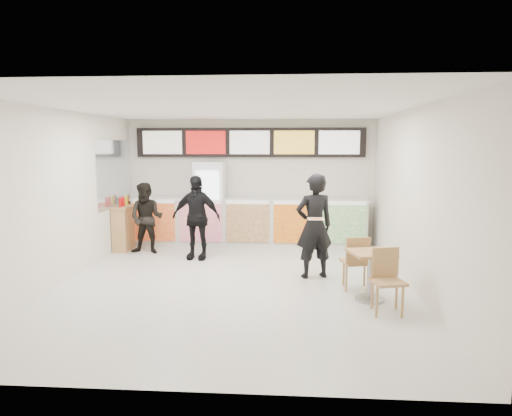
# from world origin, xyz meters

# --- Properties ---
(floor) EXTENTS (7.00, 7.00, 0.00)m
(floor) POSITION_xyz_m (0.00, 0.00, 0.00)
(floor) COLOR beige
(floor) RESTS_ON ground
(ceiling) EXTENTS (7.00, 7.00, 0.00)m
(ceiling) POSITION_xyz_m (0.00, 0.00, 3.00)
(ceiling) COLOR white
(ceiling) RESTS_ON wall_back
(wall_back) EXTENTS (6.00, 0.00, 6.00)m
(wall_back) POSITION_xyz_m (0.00, 3.50, 1.50)
(wall_back) COLOR silver
(wall_back) RESTS_ON floor
(wall_left) EXTENTS (0.00, 7.00, 7.00)m
(wall_left) POSITION_xyz_m (-3.00, 0.00, 1.50)
(wall_left) COLOR silver
(wall_left) RESTS_ON floor
(wall_right) EXTENTS (0.00, 7.00, 7.00)m
(wall_right) POSITION_xyz_m (3.00, 0.00, 1.50)
(wall_right) COLOR silver
(wall_right) RESTS_ON floor
(service_counter) EXTENTS (5.56, 0.77, 1.14)m
(service_counter) POSITION_xyz_m (0.00, 3.09, 0.57)
(service_counter) COLOR silver
(service_counter) RESTS_ON floor
(menu_board) EXTENTS (5.50, 0.14, 0.70)m
(menu_board) POSITION_xyz_m (0.00, 3.41, 2.45)
(menu_board) COLOR black
(menu_board) RESTS_ON wall_back
(drinks_fridge) EXTENTS (0.70, 0.67, 2.00)m
(drinks_fridge) POSITION_xyz_m (-0.93, 3.11, 1.00)
(drinks_fridge) COLOR white
(drinks_fridge) RESTS_ON floor
(mirror_panel) EXTENTS (0.01, 2.00, 1.50)m
(mirror_panel) POSITION_xyz_m (-2.99, 2.45, 1.75)
(mirror_panel) COLOR #B2B7BF
(mirror_panel) RESTS_ON wall_left
(customer_main) EXTENTS (0.79, 0.64, 1.89)m
(customer_main) POSITION_xyz_m (1.39, 0.51, 0.95)
(customer_main) COLOR black
(customer_main) RESTS_ON floor
(customer_left) EXTENTS (0.80, 0.64, 1.57)m
(customer_left) POSITION_xyz_m (-2.19, 2.14, 0.79)
(customer_left) COLOR black
(customer_left) RESTS_ON floor
(customer_mid) EXTENTS (1.08, 0.56, 1.77)m
(customer_mid) POSITION_xyz_m (-1.00, 1.73, 0.88)
(customer_mid) COLOR black
(customer_mid) RESTS_ON floor
(pizza_slice) EXTENTS (0.36, 0.36, 0.02)m
(pizza_slice) POSITION_xyz_m (1.39, 0.06, 1.16)
(pizza_slice) COLOR beige
(pizza_slice) RESTS_ON customer_main
(cafe_table) EXTENTS (0.81, 1.62, 0.92)m
(cafe_table) POSITION_xyz_m (2.20, -0.68, 0.54)
(cafe_table) COLOR tan
(cafe_table) RESTS_ON floor
(condiment_ledge) EXTENTS (0.37, 0.90, 1.20)m
(condiment_ledge) POSITION_xyz_m (-2.82, 2.52, 0.52)
(condiment_ledge) COLOR tan
(condiment_ledge) RESTS_ON floor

